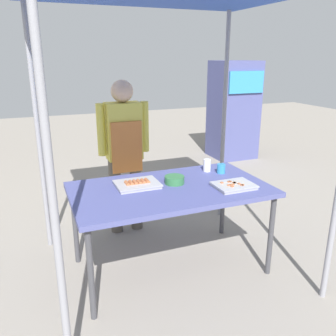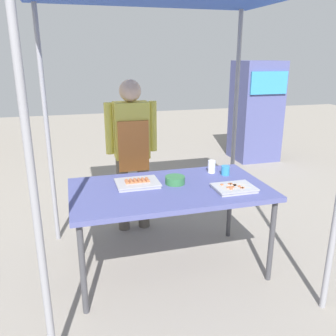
{
  "view_description": "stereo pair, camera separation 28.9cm",
  "coord_description": "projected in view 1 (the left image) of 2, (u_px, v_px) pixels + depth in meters",
  "views": [
    {
      "loc": [
        -1.02,
        -2.51,
        1.77
      ],
      "look_at": [
        0.0,
        0.05,
        0.9
      ],
      "focal_mm": 37.87,
      "sensor_mm": 36.0,
      "label": 1
    },
    {
      "loc": [
        -0.74,
        -2.6,
        1.77
      ],
      "look_at": [
        0.0,
        0.05,
        0.9
      ],
      "focal_mm": 37.87,
      "sensor_mm": 36.0,
      "label": 2
    }
  ],
  "objects": [
    {
      "name": "vendor_woman",
      "position": [
        124.0,
        146.0,
        3.52
      ],
      "size": [
        0.52,
        0.23,
        1.56
      ],
      "rotation": [
        0.0,
        0.0,
        3.14
      ],
      "color": "#595147",
      "rests_on": "ground"
    },
    {
      "name": "condiment_bowl",
      "position": [
        174.0,
        180.0,
        2.97
      ],
      "size": [
        0.17,
        0.17,
        0.06
      ],
      "primitive_type": "cylinder",
      "color": "#33723F",
      "rests_on": "stall_table"
    },
    {
      "name": "drink_cup_by_wok",
      "position": [
        207.0,
        165.0,
        3.27
      ],
      "size": [
        0.07,
        0.07,
        0.12
      ],
      "primitive_type": "cylinder",
      "color": "white",
      "rests_on": "stall_table"
    },
    {
      "name": "tray_meat_skewers",
      "position": [
        234.0,
        186.0,
        2.88
      ],
      "size": [
        0.32,
        0.25,
        0.04
      ],
      "color": "#ADADB2",
      "rests_on": "stall_table"
    },
    {
      "name": "ground_plane",
      "position": [
        170.0,
        267.0,
        3.12
      ],
      "size": [
        18.0,
        18.0,
        0.0
      ],
      "primitive_type": "plane",
      "color": "gray"
    },
    {
      "name": "tray_grilled_sausages",
      "position": [
        137.0,
        184.0,
        2.9
      ],
      "size": [
        0.35,
        0.27,
        0.05
      ],
      "color": "#ADADB2",
      "rests_on": "stall_table"
    },
    {
      "name": "drink_cup_near_edge",
      "position": [
        221.0,
        169.0,
        3.23
      ],
      "size": [
        0.08,
        0.08,
        0.08
      ],
      "primitive_type": "cylinder",
      "color": "#338CBF",
      "rests_on": "stall_table"
    },
    {
      "name": "neighbor_stall_right",
      "position": [
        233.0,
        110.0,
        6.32
      ],
      "size": [
        0.72,
        0.72,
        1.7
      ],
      "color": "#4C518C",
      "rests_on": "ground"
    },
    {
      "name": "stall_table",
      "position": [
        170.0,
        193.0,
        2.91
      ],
      "size": [
        1.6,
        0.9,
        0.75
      ],
      "color": "#4C518C",
      "rests_on": "ground"
    }
  ]
}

